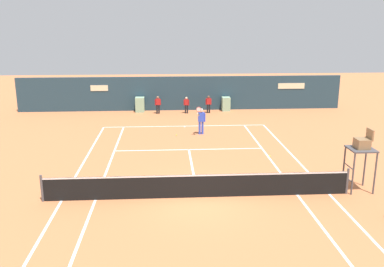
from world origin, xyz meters
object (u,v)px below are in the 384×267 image
object	(u,v)px
player_on_baseline	(201,119)
tennis_ball_mid_court	(176,135)
ball_kid_centre_post	(158,104)
ball_kid_right_post	(186,104)
ball_kid_left_post	(208,103)
tennis_ball_by_sideline	(270,156)
umpire_chair	(362,149)

from	to	relation	value
player_on_baseline	tennis_ball_mid_court	bearing A→B (deg)	5.40
ball_kid_centre_post	tennis_ball_mid_court	xyz separation A→B (m)	(1.21, -6.38, -0.73)
player_on_baseline	ball_kid_right_post	size ratio (longest dim) A/B	1.46
ball_kid_centre_post	tennis_ball_mid_court	world-z (taller)	ball_kid_centre_post
ball_kid_centre_post	ball_kid_right_post	world-z (taller)	ball_kid_centre_post
ball_kid_left_post	tennis_ball_mid_court	xyz separation A→B (m)	(-2.60, -6.38, -0.73)
tennis_ball_by_sideline	ball_kid_right_post	bearing A→B (deg)	109.29
player_on_baseline	tennis_ball_by_sideline	xyz separation A→B (m)	(3.17, -4.60, -0.93)
umpire_chair	tennis_ball_mid_court	world-z (taller)	umpire_chair
ball_kid_centre_post	ball_kid_right_post	distance (m)	2.13
player_on_baseline	ball_kid_right_post	world-z (taller)	player_on_baseline
umpire_chair	ball_kid_centre_post	xyz separation A→B (m)	(-8.43, 15.35, -1.01)
ball_kid_centre_post	tennis_ball_mid_court	bearing A→B (deg)	94.09
player_on_baseline	tennis_ball_mid_court	world-z (taller)	player_on_baseline
ball_kid_centre_post	ball_kid_left_post	xyz separation A→B (m)	(3.80, 0.00, -0.00)
ball_kid_left_post	tennis_ball_mid_court	size ratio (longest dim) A/B	19.50
ball_kid_left_post	tennis_ball_by_sideline	size ratio (longest dim) A/B	19.50
player_on_baseline	umpire_chair	bearing A→B (deg)	118.61
umpire_chair	ball_kid_left_post	size ratio (longest dim) A/B	1.95
ball_kid_left_post	tennis_ball_mid_court	distance (m)	6.92
tennis_ball_by_sideline	tennis_ball_mid_court	bearing A→B (deg)	137.01
umpire_chair	tennis_ball_by_sideline	world-z (taller)	umpire_chair
umpire_chair	player_on_baseline	world-z (taller)	umpire_chair
tennis_ball_by_sideline	ball_kid_centre_post	bearing A→B (deg)	118.74
umpire_chair	ball_kid_left_post	bearing A→B (deg)	16.79
ball_kid_right_post	ball_kid_left_post	size ratio (longest dim) A/B	0.94
umpire_chair	ball_kid_right_post	bearing A→B (deg)	22.31
umpire_chair	player_on_baseline	distance (m)	10.86
player_on_baseline	ball_kid_centre_post	bearing A→B (deg)	-69.26
ball_kid_right_post	tennis_ball_mid_court	bearing A→B (deg)	89.60
tennis_ball_mid_court	umpire_chair	bearing A→B (deg)	-51.15
umpire_chair	ball_kid_right_post	xyz separation A→B (m)	(-6.30, 15.35, -1.05)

